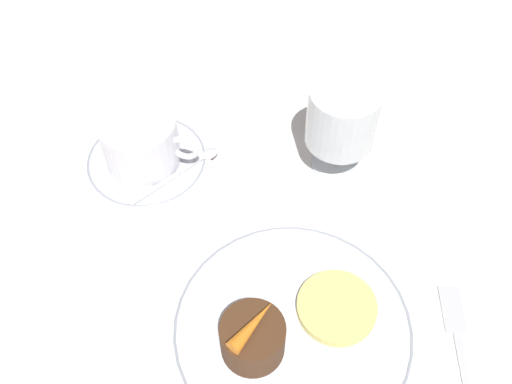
% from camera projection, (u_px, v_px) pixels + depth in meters
% --- Properties ---
extents(ground_plane, '(3.00, 3.00, 0.00)m').
position_uv_depth(ground_plane, '(266.00, 308.00, 0.60)').
color(ground_plane, white).
extents(dinner_plate, '(0.25, 0.25, 0.01)m').
position_uv_depth(dinner_plate, '(292.00, 329.00, 0.58)').
color(dinner_plate, white).
rests_on(dinner_plate, ground_plane).
extents(saucer, '(0.15, 0.15, 0.01)m').
position_uv_depth(saucer, '(147.00, 161.00, 0.71)').
color(saucer, white).
rests_on(saucer, ground_plane).
extents(coffee_cup, '(0.11, 0.09, 0.06)m').
position_uv_depth(coffee_cup, '(140.00, 140.00, 0.68)').
color(coffee_cup, white).
rests_on(coffee_cup, saucer).
extents(spoon, '(0.08, 0.11, 0.00)m').
position_uv_depth(spoon, '(184.00, 170.00, 0.69)').
color(spoon, silver).
rests_on(spoon, saucer).
extents(wine_glass, '(0.08, 0.08, 0.12)m').
position_uv_depth(wine_glass, '(342.00, 120.00, 0.65)').
color(wine_glass, silver).
rests_on(wine_glass, ground_plane).
extents(fork, '(0.06, 0.17, 0.01)m').
position_uv_depth(fork, '(460.00, 347.00, 0.58)').
color(fork, silver).
rests_on(fork, ground_plane).
extents(dessert_cake, '(0.06, 0.06, 0.04)m').
position_uv_depth(dessert_cake, '(255.00, 339.00, 0.55)').
color(dessert_cake, '#4C2D19').
rests_on(dessert_cake, dinner_plate).
extents(carrot_garnish, '(0.04, 0.06, 0.01)m').
position_uv_depth(carrot_garnish, '(255.00, 326.00, 0.52)').
color(carrot_garnish, orange).
rests_on(carrot_garnish, dessert_cake).
extents(pineapple_slice, '(0.08, 0.08, 0.01)m').
position_uv_depth(pineapple_slice, '(337.00, 307.00, 0.58)').
color(pineapple_slice, '#EFE075').
rests_on(pineapple_slice, dinner_plate).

